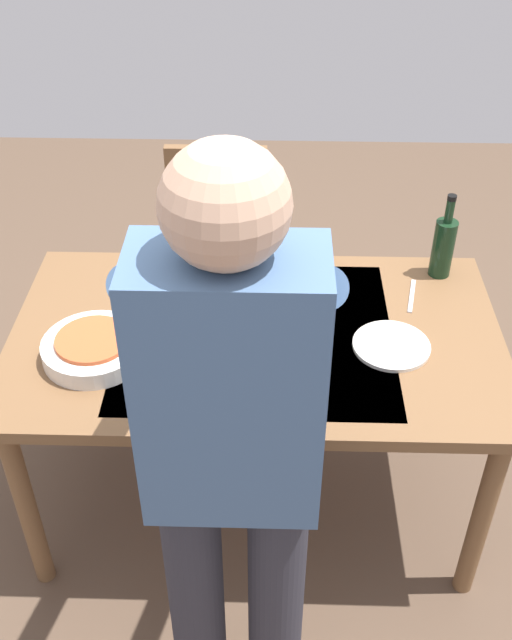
{
  "coord_description": "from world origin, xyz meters",
  "views": [
    {
      "loc": [
        -0.05,
        1.77,
        2.17
      ],
      "look_at": [
        0.0,
        0.0,
        0.79
      ],
      "focal_mm": 42.14,
      "sensor_mm": 36.0,
      "label": 1
    }
  ],
  "objects_px": {
    "dining_table": "(256,352)",
    "water_cup_near_left": "(319,256)",
    "water_cup_near_right": "(313,363)",
    "dinner_plate_far": "(391,346)",
    "person_server": "(233,457)",
    "side_bowl_salad": "(173,281)",
    "serving_bowl_pasta": "(94,347)",
    "wine_glass_left": "(270,354)",
    "chair_near": "(217,246)",
    "dinner_plate_near": "(281,315)",
    "wine_bottle": "(443,246)"
  },
  "relations": [
    {
      "from": "chair_near",
      "to": "person_server",
      "type": "relative_size",
      "value": 0.54
    },
    {
      "from": "dinner_plate_far",
      "to": "serving_bowl_pasta",
      "type": "bearing_deg",
      "value": 4.23
    },
    {
      "from": "water_cup_near_left",
      "to": "serving_bowl_pasta",
      "type": "height_order",
      "value": "water_cup_near_left"
    },
    {
      "from": "chair_near",
      "to": "wine_bottle",
      "type": "bearing_deg",
      "value": 148.63
    },
    {
      "from": "dining_table",
      "to": "water_cup_near_left",
      "type": "bearing_deg",
      "value": -119.47
    },
    {
      "from": "wine_bottle",
      "to": "water_cup_near_left",
      "type": "bearing_deg",
      "value": -2.82
    },
    {
      "from": "dinner_plate_far",
      "to": "person_server",
      "type": "bearing_deg",
      "value": 55.97
    },
    {
      "from": "chair_near",
      "to": "serving_bowl_pasta",
      "type": "xyz_separation_m",
      "value": [
        0.28,
        0.94,
        0.24
      ]
    },
    {
      "from": "side_bowl_salad",
      "to": "serving_bowl_pasta",
      "type": "bearing_deg",
      "value": 60.6
    },
    {
      "from": "water_cup_near_left",
      "to": "dinner_plate_near",
      "type": "distance_m",
      "value": 0.3
    },
    {
      "from": "dining_table",
      "to": "wine_glass_left",
      "type": "relative_size",
      "value": 9.89
    },
    {
      "from": "wine_bottle",
      "to": "dinner_plate_near",
      "type": "distance_m",
      "value": 0.6
    },
    {
      "from": "side_bowl_salad",
      "to": "dinner_plate_near",
      "type": "bearing_deg",
      "value": 158.79
    },
    {
      "from": "wine_bottle",
      "to": "dinner_plate_far",
      "type": "xyz_separation_m",
      "value": [
        0.2,
        0.39,
        -0.1
      ]
    },
    {
      "from": "dinner_plate_far",
      "to": "water_cup_near_right",
      "type": "bearing_deg",
      "value": 28.81
    },
    {
      "from": "water_cup_near_right",
      "to": "dinner_plate_far",
      "type": "bearing_deg",
      "value": -151.19
    },
    {
      "from": "person_server",
      "to": "water_cup_near_left",
      "type": "bearing_deg",
      "value": -102.38
    },
    {
      "from": "water_cup_near_left",
      "to": "water_cup_near_right",
      "type": "xyz_separation_m",
      "value": [
        0.04,
        0.54,
        -0.0
      ]
    },
    {
      "from": "water_cup_near_left",
      "to": "side_bowl_salad",
      "type": "bearing_deg",
      "value": 15.98
    },
    {
      "from": "dinner_plate_far",
      "to": "wine_bottle",
      "type": "bearing_deg",
      "value": -117.42
    },
    {
      "from": "wine_bottle",
      "to": "water_cup_near_left",
      "type": "xyz_separation_m",
      "value": [
        0.4,
        -0.02,
        -0.06
      ]
    },
    {
      "from": "serving_bowl_pasta",
      "to": "dinner_plate_near",
      "type": "height_order",
      "value": "serving_bowl_pasta"
    },
    {
      "from": "dinner_plate_near",
      "to": "chair_near",
      "type": "bearing_deg",
      "value": -70.7
    },
    {
      "from": "wine_glass_left",
      "to": "dinner_plate_near",
      "type": "relative_size",
      "value": 0.66
    },
    {
      "from": "wine_glass_left",
      "to": "dining_table",
      "type": "bearing_deg",
      "value": -78.6
    },
    {
      "from": "dining_table",
      "to": "dinner_plate_near",
      "type": "xyz_separation_m",
      "value": [
        -0.07,
        -0.08,
        0.08
      ]
    },
    {
      "from": "water_cup_near_left",
      "to": "dinner_plate_far",
      "type": "relative_size",
      "value": 0.42
    },
    {
      "from": "person_server",
      "to": "side_bowl_salad",
      "type": "xyz_separation_m",
      "value": [
        0.25,
        -0.92,
        -0.19
      ]
    },
    {
      "from": "serving_bowl_pasta",
      "to": "side_bowl_salad",
      "type": "xyz_separation_m",
      "value": [
        -0.19,
        -0.34,
        0.0
      ]
    },
    {
      "from": "wine_bottle",
      "to": "dinner_plate_far",
      "type": "distance_m",
      "value": 0.45
    },
    {
      "from": "person_server",
      "to": "water_cup_near_left",
      "type": "xyz_separation_m",
      "value": [
        -0.23,
        -1.05,
        -0.17
      ]
    },
    {
      "from": "side_bowl_salad",
      "to": "wine_glass_left",
      "type": "bearing_deg",
      "value": 126.11
    },
    {
      "from": "water_cup_near_left",
      "to": "water_cup_near_right",
      "type": "height_order",
      "value": "water_cup_near_left"
    },
    {
      "from": "wine_glass_left",
      "to": "side_bowl_salad",
      "type": "bearing_deg",
      "value": -53.89
    },
    {
      "from": "water_cup_near_left",
      "to": "side_bowl_salad",
      "type": "height_order",
      "value": "water_cup_near_left"
    },
    {
      "from": "wine_glass_left",
      "to": "dinner_plate_far",
      "type": "relative_size",
      "value": 0.66
    },
    {
      "from": "dining_table",
      "to": "person_server",
      "type": "bearing_deg",
      "value": 87.54
    },
    {
      "from": "water_cup_near_right",
      "to": "serving_bowl_pasta",
      "type": "relative_size",
      "value": 0.31
    },
    {
      "from": "wine_glass_left",
      "to": "chair_near",
      "type": "bearing_deg",
      "value": -77.66
    },
    {
      "from": "wine_glass_left",
      "to": "serving_bowl_pasta",
      "type": "distance_m",
      "value": 0.52
    },
    {
      "from": "dining_table",
      "to": "chair_near",
      "type": "height_order",
      "value": "chair_near"
    },
    {
      "from": "water_cup_near_right",
      "to": "dinner_plate_far",
      "type": "xyz_separation_m",
      "value": [
        -0.24,
        -0.13,
        -0.04
      ]
    },
    {
      "from": "chair_near",
      "to": "person_server",
      "type": "height_order",
      "value": "person_server"
    },
    {
      "from": "water_cup_near_right",
      "to": "water_cup_near_left",
      "type": "bearing_deg",
      "value": -93.87
    },
    {
      "from": "water_cup_near_left",
      "to": "dinner_plate_near",
      "type": "bearing_deg",
      "value": 64.99
    },
    {
      "from": "water_cup_near_left",
      "to": "serving_bowl_pasta",
      "type": "distance_m",
      "value": 0.82
    },
    {
      "from": "water_cup_near_right",
      "to": "dinner_plate_near",
      "type": "xyz_separation_m",
      "value": [
        0.09,
        -0.27,
        -0.04
      ]
    },
    {
      "from": "person_server",
      "to": "water_cup_near_right",
      "type": "bearing_deg",
      "value": -110.88
    },
    {
      "from": "dinner_plate_near",
      "to": "dinner_plate_far",
      "type": "height_order",
      "value": "same"
    },
    {
      "from": "wine_glass_left",
      "to": "water_cup_near_right",
      "type": "bearing_deg",
      "value": -165.32
    }
  ]
}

